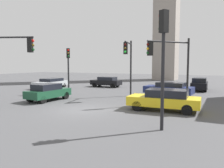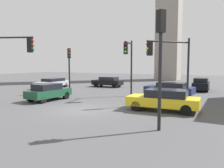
{
  "view_description": "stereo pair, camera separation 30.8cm",
  "coord_description": "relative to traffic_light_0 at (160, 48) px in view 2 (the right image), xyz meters",
  "views": [
    {
      "loc": [
        8.49,
        -12.52,
        3.1
      ],
      "look_at": [
        0.19,
        4.0,
        1.44
      ],
      "focal_mm": 36.09,
      "sensor_mm": 36.0,
      "label": 1
    },
    {
      "loc": [
        8.77,
        -12.38,
        3.1
      ],
      "look_at": [
        0.19,
        4.0,
        1.44
      ],
      "focal_mm": 36.09,
      "sensor_mm": 36.0,
      "label": 2
    }
  ],
  "objects": [
    {
      "name": "traffic_light_0",
      "position": [
        0.0,
        0.0,
        0.0
      ],
      "size": [
        0.49,
        0.44,
        5.5
      ],
      "rotation": [
        0.0,
        0.0,
        2.6
      ],
      "color": "black",
      "rests_on": "ground_plane"
    },
    {
      "name": "traffic_light_1",
      "position": [
        -1.22,
        7.0,
        -0.21
      ],
      "size": [
        2.59,
        3.01,
        5.09
      ],
      "rotation": [
        0.0,
        0.0,
        -2.28
      ],
      "color": "black",
      "rests_on": "ground_plane"
    },
    {
      "name": "car_4",
      "position": [
        -0.94,
        4.46,
        -3.05
      ],
      "size": [
        4.71,
        2.15,
        1.43
      ],
      "rotation": [
        0.0,
        0.0,
        3.2
      ],
      "color": "yellow",
      "rests_on": "ground_plane"
    },
    {
      "name": "car_1",
      "position": [
        -0.02,
        17.47,
        -3.04
      ],
      "size": [
        1.82,
        4.11,
        1.5
      ],
      "rotation": [
        0.0,
        0.0,
        1.61
      ],
      "color": "black",
      "rests_on": "ground_plane"
    },
    {
      "name": "car_5",
      "position": [
        -2.15,
        11.22,
        -3.09
      ],
      "size": [
        4.63,
        2.21,
        1.35
      ],
      "rotation": [
        0.0,
        0.0,
        3.06
      ],
      "color": "navy",
      "rests_on": "ground_plane"
    },
    {
      "name": "car_2",
      "position": [
        -10.71,
        4.13,
        -3.06
      ],
      "size": [
        1.87,
        4.0,
        1.43
      ],
      "rotation": [
        0.0,
        0.0,
        1.52
      ],
      "color": "#19472D",
      "rests_on": "ground_plane"
    },
    {
      "name": "traffic_light_3",
      "position": [
        -5.27,
        8.62,
        -0.13
      ],
      "size": [
        0.73,
        2.73,
        5.28
      ],
      "rotation": [
        0.0,
        0.0,
        -1.38
      ],
      "color": "black",
      "rests_on": "ground_plane"
    },
    {
      "name": "ground_plane",
      "position": [
        -5.93,
        2.25,
        -3.81
      ],
      "size": [
        105.38,
        105.38,
        0.0
      ],
      "primitive_type": "plane",
      "color": "#4C4C4F"
    },
    {
      "name": "car_3",
      "position": [
        -11.66,
        16.33,
        -3.1
      ],
      "size": [
        4.03,
        1.78,
        1.36
      ],
      "rotation": [
        0.0,
        0.0,
        3.15
      ],
      "color": "black",
      "rests_on": "ground_plane"
    },
    {
      "name": "car_6",
      "position": [
        -17.37,
        11.91,
        -3.14
      ],
      "size": [
        2.07,
        4.82,
        1.24
      ],
      "rotation": [
        0.0,
        0.0,
        -1.55
      ],
      "color": "#ADB2B7",
      "rests_on": "ground_plane"
    },
    {
      "name": "traffic_light_4",
      "position": [
        -11.88,
        8.45,
        -0.53
      ],
      "size": [
        0.46,
        0.47,
        4.68
      ],
      "rotation": [
        0.0,
        0.0,
        -0.82
      ],
      "color": "black",
      "rests_on": "ground_plane"
    },
    {
      "name": "traffic_light_2",
      "position": [
        -10.8,
        0.81,
        -0.15
      ],
      "size": [
        2.75,
        1.26,
        5.09
      ],
      "rotation": [
        0.0,
        0.0,
        0.39
      ],
      "color": "black",
      "rests_on": "ground_plane"
    }
  ]
}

